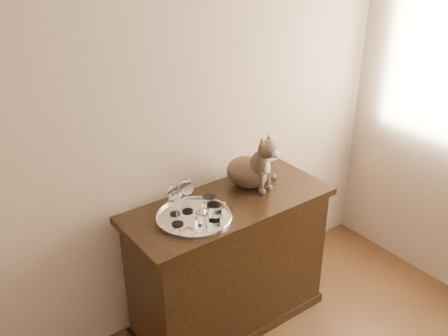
# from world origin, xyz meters

# --- Properties ---
(wall_back) EXTENTS (4.00, 0.10, 2.70)m
(wall_back) POSITION_xyz_m (0.00, 2.25, 1.35)
(wall_back) COLOR #C0AC90
(wall_back) RESTS_ON ground
(sideboard) EXTENTS (1.20, 0.50, 0.85)m
(sideboard) POSITION_xyz_m (0.60, 1.94, 0.42)
(sideboard) COLOR black
(sideboard) RESTS_ON ground
(tray) EXTENTS (0.40, 0.40, 0.01)m
(tray) POSITION_xyz_m (0.35, 1.92, 0.85)
(tray) COLOR silver
(tray) RESTS_ON sideboard
(wine_glass_a) EXTENTS (0.07, 0.07, 0.18)m
(wine_glass_a) POSITION_xyz_m (0.29, 2.00, 0.95)
(wine_glass_a) COLOR white
(wine_glass_a) RESTS_ON tray
(wine_glass_b) EXTENTS (0.07, 0.07, 0.20)m
(wine_glass_b) POSITION_xyz_m (0.36, 1.98, 0.96)
(wine_glass_b) COLOR silver
(wine_glass_b) RESTS_ON tray
(wine_glass_c) EXTENTS (0.07, 0.07, 0.20)m
(wine_glass_c) POSITION_xyz_m (0.25, 1.91, 0.96)
(wine_glass_c) COLOR silver
(wine_glass_c) RESTS_ON tray
(tumbler_a) EXTENTS (0.08, 0.08, 0.09)m
(tumbler_a) POSITION_xyz_m (0.42, 1.83, 0.90)
(tumbler_a) COLOR silver
(tumbler_a) RESTS_ON tray
(tumbler_b) EXTENTS (0.07, 0.07, 0.08)m
(tumbler_b) POSITION_xyz_m (0.34, 1.82, 0.90)
(tumbler_b) COLOR white
(tumbler_b) RESTS_ON tray
(tumbler_c) EXTENTS (0.07, 0.07, 0.08)m
(tumbler_c) POSITION_xyz_m (0.46, 1.93, 0.90)
(tumbler_c) COLOR white
(tumbler_c) RESTS_ON tray
(cat) EXTENTS (0.41, 0.39, 0.35)m
(cat) POSITION_xyz_m (0.81, 2.03, 1.02)
(cat) COLOR #47382A
(cat) RESTS_ON sideboard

